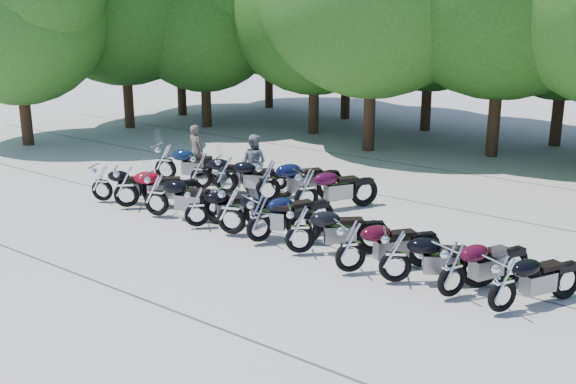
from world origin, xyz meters
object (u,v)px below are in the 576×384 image
Objects in this scene: motorcycle_2 at (156,193)px; motorcycle_12 at (201,170)px; motorcycle_3 at (197,206)px; motorcycle_11 at (165,161)px; motorcycle_6 at (300,228)px; motorcycle_9 at (452,268)px; motorcycle_10 at (503,283)px; motorcycle_15 at (306,189)px; motorcycle_1 at (126,186)px; motorcycle_8 at (396,255)px; rider_0 at (196,150)px; motorcycle_5 at (259,217)px; motorcycle_0 at (102,182)px; motorcycle_4 at (231,209)px; rider_1 at (254,163)px; motorcycle_14 at (268,180)px; motorcycle_7 at (351,245)px; motorcycle_13 at (226,173)px.

motorcycle_12 is (-0.93, 2.57, -0.02)m from motorcycle_2.
motorcycle_3 is 4.78m from motorcycle_11.
motorcycle_6 is 3.61m from motorcycle_9.
motorcycle_10 is 0.91× the size of motorcycle_15.
motorcycle_1 reaches higher than motorcycle_9.
motorcycle_15 is (1.38, 2.68, 0.09)m from motorcycle_3.
motorcycle_15 is (-4.16, 2.79, 0.05)m from motorcycle_8.
motorcycle_15 is (-5.33, 2.76, 0.05)m from motorcycle_9.
motorcycle_5 is at bearing 150.44° from rider_0.
motorcycle_15 reaches higher than motorcycle_6.
motorcycle_15 reaches higher than motorcycle_0.
motorcycle_5 is 2.66m from motorcycle_15.
motorcycle_4 is 5.64m from motorcycle_9.
motorcycle_15 is at bearing 2.38° from motorcycle_10.
motorcycle_12 is at bearing -9.43° from motorcycle_5.
rider_0 is 0.97× the size of rider_1.
motorcycle_5 reaches higher than motorcycle_8.
motorcycle_9 is (8.17, -0.09, -0.04)m from motorcycle_2.
rider_1 is (0.28, 3.55, 0.18)m from motorcycle_2.
motorcycle_1 is at bearing 22.89° from motorcycle_9.
motorcycle_14 is 4.15m from rider_0.
motorcycle_5 is 1.04× the size of motorcycle_9.
motorcycle_10 is 12.01m from motorcycle_11.
motorcycle_15 is at bearing 170.81° from rider_0.
motorcycle_5 is at bearing 24.27° from motorcycle_10.
motorcycle_12 is at bearing 35.32° from motorcycle_14.
motorcycle_4 is 1.06× the size of motorcycle_5.
motorcycle_1 is 2.94m from motorcycle_11.
rider_1 is at bearing 7.95° from motorcycle_6.
motorcycle_9 is at bearing -138.95° from motorcycle_3.
motorcycle_2 is 0.97× the size of motorcycle_11.
motorcycle_2 is 1.09× the size of motorcycle_10.
motorcycle_6 reaches higher than motorcycle_8.
motorcycle_9 is at bearing -133.80° from motorcycle_1.
motorcycle_8 is at bearing 138.98° from rider_1.
motorcycle_7 is (3.50, -0.29, -0.05)m from motorcycle_4.
rider_0 is (-5.25, 1.21, 0.15)m from motorcycle_15.
motorcycle_6 is (1.17, -0.02, -0.02)m from motorcycle_5.
motorcycle_11 is at bearing -16.54° from motorcycle_1.
motorcycle_15 reaches higher than motorcycle_10.
rider_1 is at bearing 176.95° from rider_0.
motorcycle_10 is at bearing -161.55° from motorcycle_5.
motorcycle_11 reaches higher than motorcycle_12.
motorcycle_0 is at bearing 21.15° from motorcycle_5.
motorcycle_12 is at bearing -53.21° from motorcycle_0.
motorcycle_0 is 2.25m from motorcycle_2.
motorcycle_13 reaches higher than motorcycle_0.
motorcycle_13 is (-6.07, 2.92, 0.00)m from motorcycle_7.
motorcycle_3 is 0.94× the size of motorcycle_9.
motorcycle_15 reaches higher than motorcycle_12.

